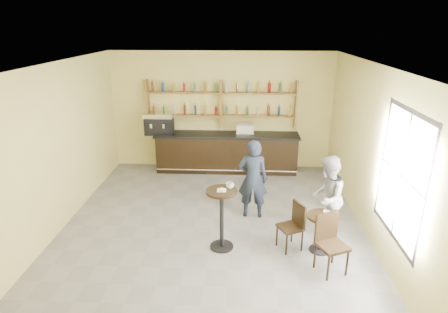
{
  "coord_description": "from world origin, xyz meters",
  "views": [
    {
      "loc": [
        0.55,
        -6.55,
        3.9
      ],
      "look_at": [
        0.2,
        0.8,
        1.25
      ],
      "focal_mm": 30.0,
      "sensor_mm": 36.0,
      "label": 1
    }
  ],
  "objects_px": {
    "chair_west": "(290,227)",
    "patron_second": "(327,197)",
    "man_main": "(253,179)",
    "bar_counter": "(227,152)",
    "cafe_table": "(321,233)",
    "pastry_case": "(245,129)",
    "chair_south": "(332,245)",
    "pedestal_table": "(222,220)",
    "espresso_machine": "(159,123)"
  },
  "relations": [
    {
      "from": "chair_west",
      "to": "patron_second",
      "type": "bearing_deg",
      "value": 97.02
    },
    {
      "from": "chair_west",
      "to": "man_main",
      "type": "bearing_deg",
      "value": -177.73
    },
    {
      "from": "bar_counter",
      "to": "chair_west",
      "type": "relative_size",
      "value": 4.39
    },
    {
      "from": "cafe_table",
      "to": "patron_second",
      "type": "xyz_separation_m",
      "value": [
        0.16,
        0.52,
        0.46
      ]
    },
    {
      "from": "bar_counter",
      "to": "pastry_case",
      "type": "xyz_separation_m",
      "value": [
        0.49,
        0.0,
        0.67
      ]
    },
    {
      "from": "chair_south",
      "to": "chair_west",
      "type": "bearing_deg",
      "value": 108.73
    },
    {
      "from": "pedestal_table",
      "to": "cafe_table",
      "type": "distance_m",
      "value": 1.79
    },
    {
      "from": "cafe_table",
      "to": "bar_counter",
      "type": "bearing_deg",
      "value": 115.79
    },
    {
      "from": "pedestal_table",
      "to": "patron_second",
      "type": "xyz_separation_m",
      "value": [
        1.94,
        0.5,
        0.24
      ]
    },
    {
      "from": "chair_west",
      "to": "patron_second",
      "type": "height_order",
      "value": "patron_second"
    },
    {
      "from": "pastry_case",
      "to": "patron_second",
      "type": "relative_size",
      "value": 0.29
    },
    {
      "from": "espresso_machine",
      "to": "patron_second",
      "type": "height_order",
      "value": "patron_second"
    },
    {
      "from": "chair_south",
      "to": "espresso_machine",
      "type": "bearing_deg",
      "value": 106.1
    },
    {
      "from": "bar_counter",
      "to": "pastry_case",
      "type": "height_order",
      "value": "pastry_case"
    },
    {
      "from": "pastry_case",
      "to": "chair_west",
      "type": "relative_size",
      "value": 0.53
    },
    {
      "from": "patron_second",
      "to": "bar_counter",
      "type": "bearing_deg",
      "value": -127.63
    },
    {
      "from": "bar_counter",
      "to": "man_main",
      "type": "height_order",
      "value": "man_main"
    },
    {
      "from": "espresso_machine",
      "to": "man_main",
      "type": "height_order",
      "value": "man_main"
    },
    {
      "from": "pedestal_table",
      "to": "patron_second",
      "type": "height_order",
      "value": "patron_second"
    },
    {
      "from": "pedestal_table",
      "to": "cafe_table",
      "type": "relative_size",
      "value": 1.61
    },
    {
      "from": "cafe_table",
      "to": "pedestal_table",
      "type": "bearing_deg",
      "value": 179.34
    },
    {
      "from": "bar_counter",
      "to": "chair_south",
      "type": "height_order",
      "value": "bar_counter"
    },
    {
      "from": "man_main",
      "to": "patron_second",
      "type": "relative_size",
      "value": 1.04
    },
    {
      "from": "chair_south",
      "to": "cafe_table",
      "type": "bearing_deg",
      "value": 70.79
    },
    {
      "from": "chair_south",
      "to": "patron_second",
      "type": "distance_m",
      "value": 1.17
    },
    {
      "from": "chair_south",
      "to": "pastry_case",
      "type": "bearing_deg",
      "value": 83.64
    },
    {
      "from": "pastry_case",
      "to": "man_main",
      "type": "bearing_deg",
      "value": -96.33
    },
    {
      "from": "man_main",
      "to": "cafe_table",
      "type": "height_order",
      "value": "man_main"
    },
    {
      "from": "espresso_machine",
      "to": "bar_counter",
      "type": "bearing_deg",
      "value": -8.28
    },
    {
      "from": "man_main",
      "to": "pedestal_table",
      "type": "bearing_deg",
      "value": 68.74
    },
    {
      "from": "pedestal_table",
      "to": "pastry_case",
      "type": "bearing_deg",
      "value": 83.62
    },
    {
      "from": "bar_counter",
      "to": "cafe_table",
      "type": "height_order",
      "value": "bar_counter"
    },
    {
      "from": "pedestal_table",
      "to": "chair_west",
      "type": "bearing_deg",
      "value": 1.38
    },
    {
      "from": "chair_west",
      "to": "chair_south",
      "type": "distance_m",
      "value": 0.89
    },
    {
      "from": "bar_counter",
      "to": "chair_south",
      "type": "bearing_deg",
      "value": -66.79
    },
    {
      "from": "chair_west",
      "to": "chair_south",
      "type": "xyz_separation_m",
      "value": [
        0.6,
        -0.65,
        0.05
      ]
    },
    {
      "from": "espresso_machine",
      "to": "pedestal_table",
      "type": "height_order",
      "value": "espresso_machine"
    },
    {
      "from": "cafe_table",
      "to": "chair_south",
      "type": "xyz_separation_m",
      "value": [
        0.05,
        -0.6,
        0.14
      ]
    },
    {
      "from": "espresso_machine",
      "to": "chair_south",
      "type": "distance_m",
      "value": 5.83
    },
    {
      "from": "bar_counter",
      "to": "man_main",
      "type": "bearing_deg",
      "value": -75.93
    },
    {
      "from": "cafe_table",
      "to": "man_main",
      "type": "bearing_deg",
      "value": 133.94
    },
    {
      "from": "bar_counter",
      "to": "patron_second",
      "type": "xyz_separation_m",
      "value": [
        2.01,
        -3.3,
        0.29
      ]
    },
    {
      "from": "pastry_case",
      "to": "cafe_table",
      "type": "bearing_deg",
      "value": -80.22
    },
    {
      "from": "pastry_case",
      "to": "chair_south",
      "type": "bearing_deg",
      "value": -82.12
    },
    {
      "from": "pedestal_table",
      "to": "chair_south",
      "type": "distance_m",
      "value": 1.93
    },
    {
      "from": "man_main",
      "to": "chair_south",
      "type": "distance_m",
      "value": 2.26
    },
    {
      "from": "patron_second",
      "to": "man_main",
      "type": "bearing_deg",
      "value": -97.07
    },
    {
      "from": "cafe_table",
      "to": "chair_west",
      "type": "relative_size",
      "value": 0.8
    },
    {
      "from": "espresso_machine",
      "to": "chair_south",
      "type": "relative_size",
      "value": 0.79
    },
    {
      "from": "patron_second",
      "to": "espresso_machine",
      "type": "bearing_deg",
      "value": -109.68
    }
  ]
}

